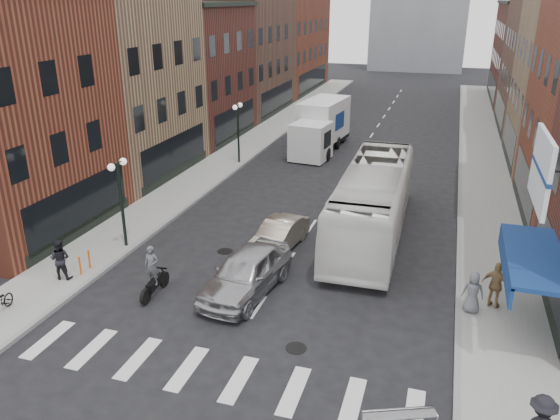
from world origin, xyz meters
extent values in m
plane|color=black|center=(0.00, 0.00, 0.00)|extent=(160.00, 160.00, 0.00)
cube|color=gray|center=(-8.50, 22.00, 0.07)|extent=(3.00, 74.00, 0.15)
cube|color=gray|center=(8.50, 22.00, 0.07)|extent=(3.00, 74.00, 0.15)
cube|color=gray|center=(-7.00, 22.00, 0.00)|extent=(0.20, 74.00, 0.16)
cube|color=gray|center=(7.00, 22.00, 0.00)|extent=(0.20, 74.00, 0.16)
cube|color=silver|center=(0.00, -3.00, 0.00)|extent=(12.00, 2.20, 0.01)
cube|color=black|center=(-10.02, 4.50, 1.60)|extent=(0.08, 7.20, 2.20)
cube|color=#86654A|center=(-15.00, 14.00, 6.00)|extent=(10.00, 10.00, 12.00)
cube|color=black|center=(-10.02, 14.00, 1.60)|extent=(0.08, 8.00, 2.20)
cube|color=#4E221C|center=(-15.00, 24.00, 5.00)|extent=(10.00, 10.00, 10.00)
cube|color=black|center=(-10.02, 24.00, 1.60)|extent=(0.08, 8.00, 2.20)
cube|color=black|center=(-15.00, 24.00, 10.15)|extent=(10.30, 10.20, 0.30)
cube|color=brown|center=(-15.00, 35.00, 6.50)|extent=(10.00, 12.00, 13.00)
cube|color=black|center=(-10.02, 35.00, 1.60)|extent=(0.08, 9.60, 2.20)
cube|color=brown|center=(-15.00, 49.00, 5.50)|extent=(10.00, 16.00, 11.00)
cube|color=black|center=(-10.02, 49.00, 1.60)|extent=(0.08, 12.80, 2.20)
cube|color=black|center=(10.02, 4.50, 1.60)|extent=(0.08, 7.20, 2.20)
cube|color=black|center=(10.02, 14.00, 1.60)|extent=(0.08, 8.00, 2.20)
cube|color=black|center=(10.02, 24.00, 1.60)|extent=(0.08, 8.00, 2.20)
cube|color=black|center=(10.02, 35.00, 1.60)|extent=(0.08, 9.60, 2.20)
cube|color=#4E221C|center=(15.00, 49.00, 5.00)|extent=(10.00, 16.00, 10.00)
cube|color=black|center=(10.02, 49.00, 1.60)|extent=(0.08, 12.80, 2.20)
cube|color=black|center=(15.00, 49.00, 10.15)|extent=(10.30, 16.20, 0.30)
cube|color=navy|center=(9.10, 2.50, 2.70)|extent=(1.80, 5.00, 0.15)
cube|color=navy|center=(8.25, 2.50, 2.35)|extent=(0.10, 5.00, 0.70)
cube|color=silver|center=(8.50, 0.50, 6.20)|extent=(0.12, 3.00, 2.00)
cylinder|color=black|center=(-7.40, 4.00, 2.00)|extent=(0.14, 0.14, 4.00)
cylinder|color=black|center=(-7.40, 4.00, 4.00)|extent=(0.06, 0.90, 0.06)
sphere|color=white|center=(-7.40, 3.55, 3.95)|extent=(0.32, 0.32, 0.32)
sphere|color=white|center=(-7.40, 4.45, 3.95)|extent=(0.32, 0.32, 0.32)
cylinder|color=black|center=(-7.40, 18.00, 2.00)|extent=(0.14, 0.14, 4.00)
cylinder|color=black|center=(-7.40, 18.00, 4.00)|extent=(0.06, 0.90, 0.06)
sphere|color=white|center=(-7.40, 17.55, 3.95)|extent=(0.32, 0.32, 0.32)
sphere|color=white|center=(-7.40, 18.45, 3.95)|extent=(0.32, 0.32, 0.32)
cylinder|color=#D8590C|center=(-7.60, 1.00, 0.55)|extent=(0.08, 0.08, 0.80)
cylinder|color=#D8590C|center=(-7.60, 1.60, 0.55)|extent=(0.08, 0.08, 0.80)
cube|color=white|center=(-3.00, 20.37, 1.36)|extent=(2.69, 2.87, 2.51)
cube|color=black|center=(-3.00, 20.37, 1.61)|extent=(2.60, 1.68, 1.11)
cube|color=white|center=(-3.00, 24.19, 2.11)|extent=(3.09, 5.48, 2.91)
cube|color=navy|center=(-3.00, 24.19, 2.11)|extent=(2.77, 2.29, 1.21)
cube|color=black|center=(-3.00, 23.99, 0.45)|extent=(2.94, 6.74, 0.35)
cylinder|color=black|center=(-4.16, 20.57, 0.45)|extent=(0.28, 0.90, 0.90)
cylinder|color=black|center=(-1.84, 20.57, 0.45)|extent=(0.28, 0.90, 0.90)
cylinder|color=black|center=(-4.16, 23.99, 0.45)|extent=(0.28, 0.90, 0.90)
cylinder|color=black|center=(-1.84, 23.99, 0.45)|extent=(0.28, 0.90, 0.90)
cylinder|color=black|center=(-4.16, 26.00, 0.45)|extent=(0.28, 0.90, 0.90)
cylinder|color=black|center=(-1.84, 26.00, 0.45)|extent=(0.28, 0.90, 0.90)
cylinder|color=black|center=(-4.06, 1.39, 0.31)|extent=(0.13, 0.62, 0.62)
cylinder|color=black|center=(-4.06, -0.01, 0.31)|extent=(0.13, 0.62, 0.62)
cube|color=black|center=(-4.06, 0.69, 0.51)|extent=(0.36, 1.14, 0.33)
cube|color=black|center=(-4.06, 1.20, 0.89)|extent=(0.52, 0.11, 0.06)
imported|color=#4E5054|center=(-4.06, 0.59, 1.29)|extent=(0.60, 0.43, 1.54)
imported|color=white|center=(2.93, 8.92, 1.68)|extent=(3.04, 12.11, 3.36)
imported|color=#ADADB2|center=(-0.80, 1.91, 0.86)|extent=(2.67, 5.25, 1.71)
imported|color=#AB9E8B|center=(-0.80, 6.00, 0.66)|extent=(1.93, 4.17, 1.32)
imported|color=black|center=(-8.11, 0.53, 0.99)|extent=(0.89, 0.62, 1.68)
imported|color=#92714A|center=(8.19, 3.35, 1.03)|extent=(1.15, 0.89, 1.76)
imported|color=slate|center=(7.40, 2.78, 0.92)|extent=(0.76, 0.51, 1.54)
camera|label=1|loc=(5.92, -15.31, 10.61)|focal=35.00mm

